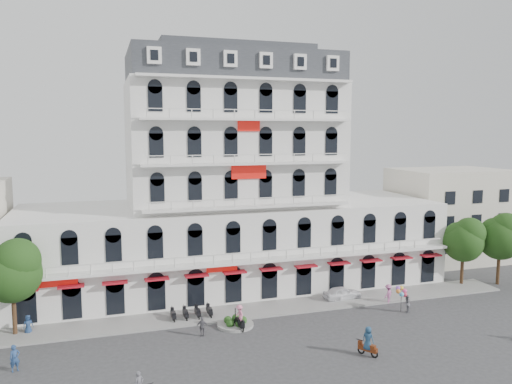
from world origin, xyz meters
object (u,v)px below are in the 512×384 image
object	(u,v)px
rider_center	(239,316)
rider_east	(368,341)
balloon_vendor	(405,299)
parked_car	(342,293)

from	to	relation	value
rider_center	rider_east	bearing A→B (deg)	36.97
rider_center	balloon_vendor	bearing A→B (deg)	78.90
parked_car	rider_east	xyz separation A→B (m)	(-4.05, -12.09, 0.49)
parked_car	rider_center	bearing A→B (deg)	105.76
rider_east	balloon_vendor	bearing A→B (deg)	-80.99
rider_east	rider_center	bearing A→B (deg)	13.21
rider_center	parked_car	bearing A→B (deg)	101.22
balloon_vendor	parked_car	bearing A→B (deg)	128.00
rider_east	balloon_vendor	distance (m)	10.66
rider_center	balloon_vendor	world-z (taller)	balloon_vendor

